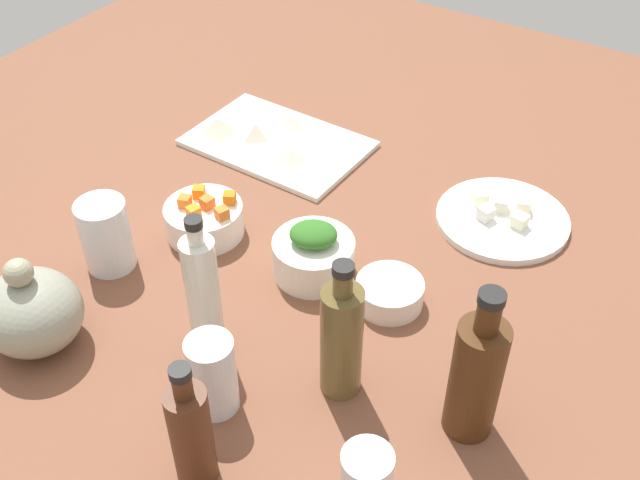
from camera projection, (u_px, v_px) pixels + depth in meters
tabletop at (320, 272)px, 117.74cm from camera, size 190.00×190.00×3.00cm
cutting_board at (278, 143)px, 141.30cm from camera, size 32.21×21.76×1.00cm
plate_tofu at (502, 219)px, 124.22cm from camera, size 21.42×21.42×1.20cm
bowl_greens at (313, 257)px, 113.77cm from camera, size 12.24×12.24×5.92cm
bowl_carrots at (204, 220)px, 121.02cm from camera, size 12.37×12.37×5.11cm
bowl_small_side at (389, 293)px, 109.44cm from camera, size 9.80×9.80×3.83cm
teapot at (31, 311)px, 101.32cm from camera, size 15.32×13.14×14.64cm
bottle_0 at (203, 294)px, 98.49cm from camera, size 4.50×4.50×21.86cm
bottle_1 at (341, 339)px, 93.47cm from camera, size 5.31×5.31×21.03cm
bottle_2 at (191, 433)px, 84.34cm from camera, size 4.81×4.81×18.71cm
bottle_3 at (476, 376)px, 88.67cm from camera, size 6.13×6.13×22.50cm
drinking_glass_0 at (106, 235)px, 113.35cm from camera, size 7.47×7.47×11.35cm
drinking_glass_1 at (212, 375)px, 93.36cm from camera, size 6.02×6.02×11.26cm
carrot_cube_0 at (207, 202)px, 118.77cm from camera, size 2.08×2.08×1.80cm
carrot_cube_1 at (222, 213)px, 116.77cm from camera, size 2.34×2.34×1.80cm
carrot_cube_2 at (185, 202)px, 118.95cm from camera, size 2.30×2.30×1.80cm
carrot_cube_3 at (193, 212)px, 116.97cm from camera, size 2.25×2.25×1.80cm
carrot_cube_4 at (229, 198)px, 119.55cm from camera, size 2.43×2.43×1.80cm
carrot_cube_5 at (199, 192)px, 120.82cm from camera, size 2.43×2.43×1.80cm
chopped_greens_mound at (312, 234)px, 110.89cm from camera, size 8.95×8.48×2.95cm
tofu_cube_0 at (520, 221)px, 121.16cm from camera, size 2.52×2.52×2.20cm
tofu_cube_1 at (501, 205)px, 124.34cm from camera, size 2.75×2.75×2.20cm
tofu_cube_2 at (486, 213)px, 122.63cm from camera, size 2.81×2.81×2.20cm
tofu_cube_3 at (523, 206)px, 124.15cm from camera, size 2.87×2.87×2.20cm
tofu_cube_4 at (480, 198)px, 125.79cm from camera, size 3.09×3.09×2.20cm
dumpling_0 at (219, 126)px, 142.05cm from camera, size 7.53×7.53×3.15cm
dumpling_1 at (256, 130)px, 141.27cm from camera, size 5.19×5.23×2.63cm
dumpling_2 at (289, 155)px, 135.46cm from camera, size 6.73×6.73×2.23cm
dumpling_3 at (292, 120)px, 144.43cm from camera, size 6.60×6.20×2.11cm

